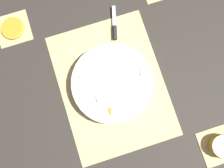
{
  "coord_description": "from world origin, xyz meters",
  "views": [
    {
      "loc": [
        0.15,
        -0.05,
        0.99
      ],
      "look_at": [
        0.0,
        0.0,
        0.03
      ],
      "focal_mm": 42.0,
      "sensor_mm": 36.0,
      "label": 1
    }
  ],
  "objects_px": {
    "fruit_salad_bowl": "(112,83)",
    "orange_slice_whole": "(13,28)",
    "paring_knife": "(115,31)",
    "apple_half": "(221,146)"
  },
  "relations": [
    {
      "from": "fruit_salad_bowl",
      "to": "apple_half",
      "type": "distance_m",
      "value": 0.45
    },
    {
      "from": "fruit_salad_bowl",
      "to": "orange_slice_whole",
      "type": "relative_size",
      "value": 3.23
    },
    {
      "from": "fruit_salad_bowl",
      "to": "paring_knife",
      "type": "distance_m",
      "value": 0.21
    },
    {
      "from": "orange_slice_whole",
      "to": "apple_half",
      "type": "bearing_deg",
      "value": 42.21
    },
    {
      "from": "paring_knife",
      "to": "orange_slice_whole",
      "type": "height_order",
      "value": "paring_knife"
    },
    {
      "from": "fruit_salad_bowl",
      "to": "orange_slice_whole",
      "type": "height_order",
      "value": "fruit_salad_bowl"
    },
    {
      "from": "paring_knife",
      "to": "apple_half",
      "type": "height_order",
      "value": "apple_half"
    },
    {
      "from": "orange_slice_whole",
      "to": "fruit_salad_bowl",
      "type": "bearing_deg",
      "value": 42.22
    },
    {
      "from": "paring_knife",
      "to": "orange_slice_whole",
      "type": "distance_m",
      "value": 0.4
    },
    {
      "from": "fruit_salad_bowl",
      "to": "paring_knife",
      "type": "bearing_deg",
      "value": 159.25
    }
  ]
}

